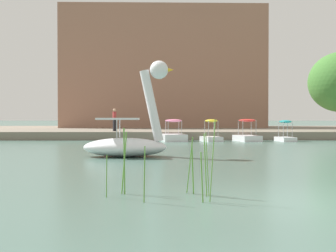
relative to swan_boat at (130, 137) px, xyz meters
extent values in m
plane|color=#47665B|center=(3.47, -9.84, -0.83)|extent=(587.79, 587.79, 0.00)
cube|color=slate|center=(3.47, 26.36, -0.53)|extent=(156.81, 25.82, 0.59)
ellipsoid|color=white|center=(-0.20, 0.00, -0.44)|extent=(3.40, 1.83, 0.77)
cylinder|color=white|center=(0.89, 0.01, 1.25)|extent=(0.97, 0.38, 2.94)
sphere|color=white|center=(1.19, 0.01, 2.72)|extent=(0.76, 0.76, 0.75)
cone|color=yellow|center=(1.49, 0.01, 2.72)|extent=(0.60, 0.42, 0.41)
cube|color=white|center=(-0.47, 0.00, 0.72)|extent=(1.69, 1.39, 0.08)
cylinder|color=silver|center=(-0.46, -0.62, 0.33)|extent=(0.04, 0.04, 0.78)
cylinder|color=silver|center=(-0.47, 0.62, 0.33)|extent=(0.04, 0.04, 0.78)
cube|color=white|center=(9.63, 12.06, -0.68)|extent=(1.16, 1.88, 0.29)
ellipsoid|color=teal|center=(9.63, 12.06, 0.52)|extent=(0.91, 1.11, 0.20)
cylinder|color=#B7B7BF|center=(9.26, 12.43, -0.01)|extent=(0.04, 0.04, 1.05)
cylinder|color=#B7B7BF|center=(9.88, 12.51, -0.01)|extent=(0.04, 0.04, 1.05)
cylinder|color=#B7B7BF|center=(9.37, 11.62, -0.01)|extent=(0.04, 0.04, 1.05)
cylinder|color=#B7B7BF|center=(9.99, 11.70, -0.01)|extent=(0.04, 0.04, 1.05)
cube|color=white|center=(7.06, 12.26, -0.63)|extent=(1.78, 2.37, 0.40)
ellipsoid|color=red|center=(7.06, 12.26, 0.59)|extent=(1.40, 1.22, 0.20)
cylinder|color=#B7B7BF|center=(6.50, 12.51, 0.08)|extent=(0.04, 0.04, 1.02)
cylinder|color=#B7B7BF|center=(7.43, 12.74, 0.08)|extent=(0.04, 0.04, 1.02)
cylinder|color=#B7B7BF|center=(6.68, 11.77, 0.08)|extent=(0.04, 0.04, 1.02)
cylinder|color=#B7B7BF|center=(7.62, 12.00, 0.08)|extent=(0.04, 0.04, 1.02)
cube|color=white|center=(4.58, 12.06, -0.66)|extent=(1.49, 1.93, 0.33)
ellipsoid|color=yellow|center=(4.58, 12.06, 0.57)|extent=(1.07, 1.14, 0.20)
cylinder|color=#B7B7BF|center=(4.15, 12.34, 0.04)|extent=(0.04, 0.04, 1.07)
cylinder|color=#B7B7BF|center=(4.81, 12.52, 0.04)|extent=(0.04, 0.04, 1.07)
cylinder|color=#B7B7BF|center=(4.35, 11.61, 0.04)|extent=(0.04, 0.04, 1.07)
cylinder|color=#B7B7BF|center=(5.01, 11.78, 0.04)|extent=(0.04, 0.04, 1.07)
cube|color=white|center=(2.03, 12.37, -0.58)|extent=(1.88, 2.59, 0.48)
ellipsoid|color=pink|center=(2.03, 12.37, 0.58)|extent=(1.35, 1.52, 0.20)
cylinder|color=#B7B7BF|center=(1.49, 12.84, 0.12)|extent=(0.04, 0.04, 0.92)
cylinder|color=#B7B7BF|center=(2.40, 12.98, 0.12)|extent=(0.04, 0.04, 0.92)
cylinder|color=#B7B7BF|center=(1.65, 11.76, 0.12)|extent=(0.04, 0.04, 0.92)
cylinder|color=#B7B7BF|center=(2.57, 11.90, 0.12)|extent=(0.04, 0.04, 0.92)
cube|color=black|center=(-2.39, 15.60, 0.23)|extent=(0.27, 0.27, 0.92)
cube|color=#A53333|center=(-2.39, 15.60, 0.96)|extent=(0.29, 0.29, 0.55)
sphere|color=tan|center=(-2.39, 15.60, 1.35)|extent=(0.23, 0.23, 0.23)
cube|color=#996B56|center=(1.21, 32.26, 6.00)|extent=(21.19, 12.32, 12.47)
cylinder|color=#568E38|center=(0.59, -8.98, -0.14)|extent=(0.05, 0.03, 1.37)
cylinder|color=#568E38|center=(2.12, -9.89, -0.36)|extent=(0.07, 0.03, 0.94)
cylinder|color=#568E38|center=(0.27, -9.33, -0.40)|extent=(0.03, 0.04, 0.85)
cylinder|color=#568E38|center=(0.58, -8.87, -0.18)|extent=(0.11, 0.21, 1.28)
cylinder|color=#568E38|center=(2.29, -9.22, -0.18)|extent=(0.09, 0.05, 1.29)
cylinder|color=#568E38|center=(1.05, -9.89, -0.30)|extent=(0.04, 0.04, 1.06)
cylinder|color=#568E38|center=(1.94, -8.96, -0.23)|extent=(0.13, 0.19, 1.18)
cylinder|color=#568E38|center=(2.01, -8.94, -0.31)|extent=(0.07, 0.03, 1.03)
cylinder|color=#568E38|center=(2.33, -9.80, -0.05)|extent=(0.13, 0.11, 1.55)
cylinder|color=#568E38|center=(2.25, -9.21, -0.19)|extent=(0.07, 0.13, 1.26)
camera|label=1|loc=(1.43, -18.19, 0.75)|focal=47.75mm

